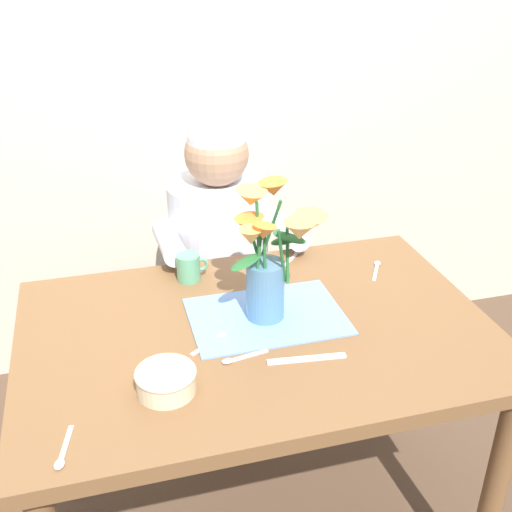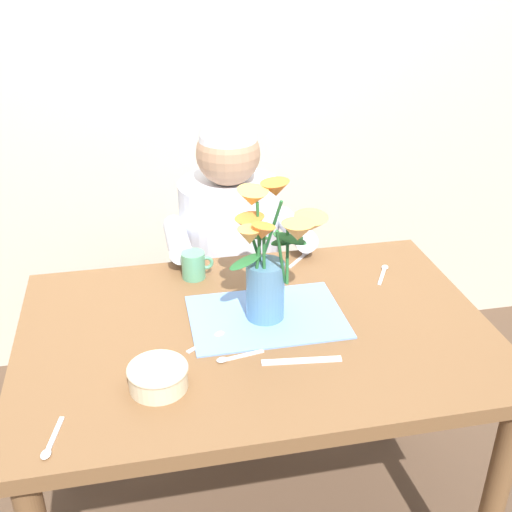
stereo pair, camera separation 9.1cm
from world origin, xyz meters
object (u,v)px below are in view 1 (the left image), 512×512
Objects in this scene: ceramic_bowl at (166,380)px; coffee_cup at (189,267)px; flower_vase at (270,254)px; dinner_knife at (307,359)px; seated_person at (220,273)px.

ceramic_bowl is 0.50m from coffee_cup.
dinner_knife is (0.03, -0.20, -0.18)m from flower_vase.
flower_vase is at bearing 106.16° from dinner_knife.
coffee_cup reaches higher than dinner_knife.
seated_person is 3.27× the size of flower_vase.
coffee_cup is (0.13, 0.48, 0.01)m from ceramic_bowl.
seated_person is at bearing 99.77° from dinner_knife.
seated_person is 0.88m from ceramic_bowl.
coffee_cup is (-0.17, 0.25, -0.14)m from flower_vase.
flower_vase is 2.56× the size of ceramic_bowl.
flower_vase is 0.33m from coffee_cup.
flower_vase is 0.27m from dinner_knife.
dinner_knife is at bearing 4.34° from ceramic_bowl.
ceramic_bowl is 1.46× the size of coffee_cup.
dinner_knife is 0.50m from coffee_cup.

